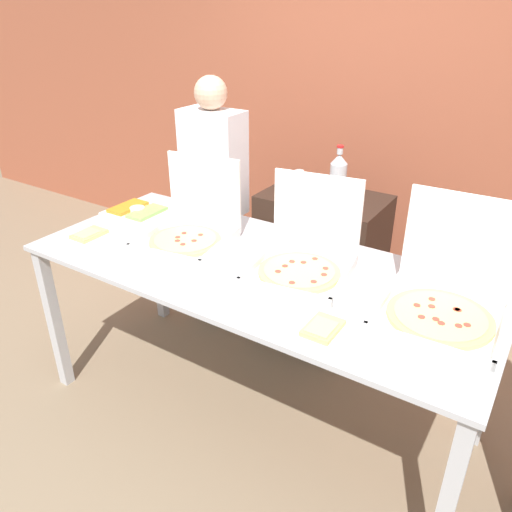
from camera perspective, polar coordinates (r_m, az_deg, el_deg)
name	(u,v)px	position (r m, az deg, el deg)	size (l,w,h in m)	color
ground_plane	(256,408)	(2.94, 0.00, -17.03)	(16.00, 16.00, 0.00)	#847056
brick_wall_behind	(389,106)	(3.71, 15.00, 16.26)	(10.00, 0.06, 2.80)	#9E5138
buffet_table	(256,283)	(2.44, 0.00, -3.16)	(2.26, 0.95, 0.92)	#B7BABF
pizza_box_far_left	(304,258)	(2.30, 5.47, -0.20)	(0.49, 0.50, 0.43)	white
pizza_box_near_left	(190,229)	(2.61, -7.52, 3.12)	(0.48, 0.50, 0.42)	white
pizza_box_far_right	(445,299)	(2.12, 20.84, -4.59)	(0.48, 0.50, 0.46)	white
paper_plate_front_center	(89,235)	(2.82, -18.54, 2.28)	(0.22, 0.22, 0.03)	white
paper_plate_front_right	(323,329)	(1.95, 7.63, -8.28)	(0.25, 0.25, 0.03)	white
veggie_tray	(138,212)	(3.02, -13.38, 4.88)	(0.34, 0.29, 0.05)	white
sideboard_podium	(320,266)	(3.32, 7.33, -1.11)	(0.75, 0.50, 0.98)	black
soda_bottle	(338,177)	(3.02, 9.35, 8.93)	(0.10, 0.10, 0.33)	#B7BCC1
soda_can_silver	(289,192)	(2.99, 3.81, 7.33)	(0.07, 0.07, 0.12)	silver
soda_can_colored	(299,180)	(3.20, 4.94, 8.65)	(0.07, 0.07, 0.12)	red
person_guest_plaid	(215,201)	(3.33, -4.70, 6.30)	(0.40, 0.22, 1.66)	slate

